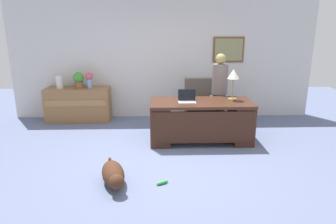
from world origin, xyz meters
TOP-DOWN VIEW (x-y plane):
  - ground_plane at (0.00, 0.00)m, footprint 12.00×12.00m
  - back_wall at (0.01, 2.60)m, footprint 7.00×0.16m
  - desk at (0.68, 0.88)m, footprint 1.88×0.84m
  - credenza at (-1.94, 2.25)m, footprint 1.44×0.50m
  - armchair at (0.77, 1.82)m, footprint 0.60×0.59m
  - person_standing at (1.15, 1.59)m, footprint 0.32×0.32m
  - dog_lying at (-0.74, -0.73)m, footprint 0.47×0.78m
  - laptop at (0.42, 0.87)m, footprint 0.32×0.22m
  - desk_lamp at (1.29, 1.02)m, footprint 0.22×0.22m
  - vase_with_flowers at (-1.66, 2.25)m, footprint 0.17×0.17m
  - vase_empty at (-2.32, 2.25)m, footprint 0.15×0.15m
  - potted_plant at (-1.89, 2.25)m, footprint 0.24×0.24m
  - dog_toy_bone at (-0.06, -0.74)m, footprint 0.19×0.13m

SIDE VIEW (x-z plane):
  - ground_plane at x=0.00m, z-range 0.00..0.00m
  - dog_toy_bone at x=-0.06m, z-range 0.00..0.05m
  - dog_lying at x=-0.74m, z-range 0.01..0.31m
  - credenza at x=-1.94m, z-range 0.00..0.77m
  - desk at x=0.68m, z-range 0.04..0.81m
  - armchair at x=0.77m, z-range -0.05..0.99m
  - person_standing at x=1.15m, z-range 0.02..1.61m
  - laptop at x=0.42m, z-range 0.72..0.94m
  - vase_empty at x=-2.32m, z-range 0.77..1.05m
  - potted_plant at x=-1.89m, z-range 0.79..1.15m
  - vase_with_flowers at x=-1.66m, z-range 0.81..1.16m
  - desk_lamp at x=1.29m, z-range 0.94..1.52m
  - back_wall at x=0.01m, z-range 0.00..2.70m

